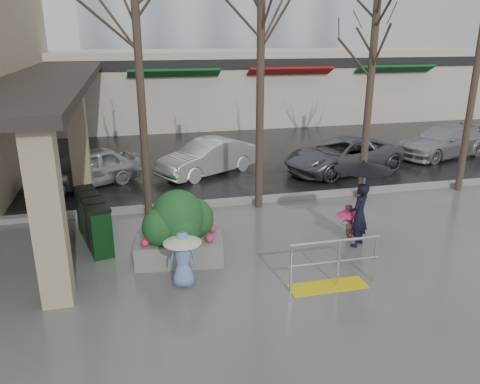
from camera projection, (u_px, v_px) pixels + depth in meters
name	position (u px, v px, depth m)	size (l,w,h in m)	color
ground	(250.00, 267.00, 10.27)	(120.00, 120.00, 0.00)	#51514F
street_asphalt	(165.00, 112.00, 30.53)	(120.00, 36.00, 0.01)	black
curb	(216.00, 203.00, 13.93)	(120.00, 0.30, 0.15)	gray
canopy_slab	(49.00, 73.00, 15.41)	(2.80, 18.00, 0.25)	#2D2823
pillar_front	(48.00, 216.00, 8.38)	(0.55, 0.55, 3.50)	tan
pillar_back	(79.00, 140.00, 14.37)	(0.55, 0.55, 3.50)	tan
storefront_row	(204.00, 87.00, 26.61)	(34.00, 6.74, 4.00)	beige
handrail	(332.00, 270.00, 9.34)	(1.90, 0.50, 1.03)	yellow
tree_west	(136.00, 24.00, 11.51)	(3.20, 3.20, 6.80)	#382B21
tree_midwest	(261.00, 18.00, 12.17)	(3.20, 3.20, 7.00)	#382B21
tree_mideast	(375.00, 34.00, 13.02)	(3.20, 3.20, 6.50)	#382B21
woman	(361.00, 191.00, 10.88)	(1.34, 1.34, 2.13)	black
child_pink	(347.00, 219.00, 11.43)	(0.57, 0.57, 0.92)	#CD7D87
child_blue	(183.00, 253.00, 9.28)	(0.77, 0.77, 1.17)	#6E8CC4
planter	(179.00, 228.00, 10.29)	(2.02, 1.20, 1.67)	slate
news_boxes	(93.00, 220.00, 11.27)	(0.99, 2.17, 1.19)	#0C3813
car_a	(85.00, 168.00, 15.50)	(1.49, 3.70, 1.26)	#ABABB0
car_b	(208.00, 157.00, 16.88)	(1.33, 3.82, 1.26)	silver
car_c	(343.00, 155.00, 17.17)	(2.09, 4.53, 1.26)	#58595F
car_d	(443.00, 142.00, 19.34)	(1.77, 4.34, 1.26)	#A5A4A9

